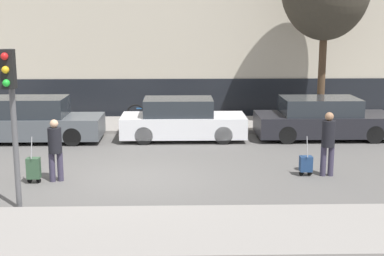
{
  "coord_description": "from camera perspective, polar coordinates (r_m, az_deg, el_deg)",
  "views": [
    {
      "loc": [
        1.1,
        -13.37,
        3.98
      ],
      "look_at": [
        1.5,
        1.8,
        0.95
      ],
      "focal_mm": 50.0,
      "sensor_mm": 36.0,
      "label": 1
    }
  ],
  "objects": [
    {
      "name": "pedestrian_left",
      "position": [
        13.84,
        -14.39,
        -1.94
      ],
      "size": [
        0.34,
        0.34,
        1.59
      ],
      "rotation": [
        0.0,
        0.0,
        0.26
      ],
      "color": "#383347",
      "rests_on": "ground_plane"
    },
    {
      "name": "parked_car_0",
      "position": [
        18.8,
        -16.59,
        0.73
      ],
      "size": [
        4.51,
        1.76,
        1.49
      ],
      "color": "#4C5156",
      "rests_on": "ground_plane"
    },
    {
      "name": "parked_car_2",
      "position": [
        19.0,
        13.8,
        0.91
      ],
      "size": [
        4.69,
        1.9,
        1.42
      ],
      "color": "black",
      "rests_on": "ground_plane"
    },
    {
      "name": "ground_plane",
      "position": [
        13.99,
        -5.97,
        -5.3
      ],
      "size": [
        80.0,
        80.0,
        0.0
      ],
      "primitive_type": "plane",
      "color": "#565451"
    },
    {
      "name": "sidewalk_far",
      "position": [
        20.77,
        -4.51,
        0.38
      ],
      "size": [
        28.0,
        3.0,
        0.12
      ],
      "color": "gray",
      "rests_on": "ground_plane"
    },
    {
      "name": "trolley_left",
      "position": [
        13.96,
        -16.55,
        -4.13
      ],
      "size": [
        0.34,
        0.29,
        1.19
      ],
      "color": "#335138",
      "rests_on": "ground_plane"
    },
    {
      "name": "pedestrian_right",
      "position": [
        14.3,
        14.32,
        -1.25
      ],
      "size": [
        0.35,
        0.34,
        1.69
      ],
      "rotation": [
        0.0,
        0.0,
        -0.04
      ],
      "color": "#383347",
      "rests_on": "ground_plane"
    },
    {
      "name": "traffic_light",
      "position": [
        11.63,
        -18.79,
        3.18
      ],
      "size": [
        0.28,
        0.47,
        3.43
      ],
      "color": "#515154",
      "rests_on": "ground_plane"
    },
    {
      "name": "parked_bicycle",
      "position": [
        20.78,
        -4.57,
        1.59
      ],
      "size": [
        1.77,
        0.06,
        0.96
      ],
      "color": "black",
      "rests_on": "sidewalk_far"
    },
    {
      "name": "trolley_right",
      "position": [
        14.33,
        12.05,
        -3.76
      ],
      "size": [
        0.34,
        0.29,
        1.06
      ],
      "color": "navy",
      "rests_on": "ground_plane"
    },
    {
      "name": "sidewalk_near",
      "position": [
        10.44,
        -7.57,
        -10.86
      ],
      "size": [
        28.0,
        2.5,
        0.12
      ],
      "color": "gray",
      "rests_on": "ground_plane"
    },
    {
      "name": "parked_car_1",
      "position": [
        18.25,
        -1.08,
        0.82
      ],
      "size": [
        4.22,
        1.71,
        1.42
      ],
      "color": "silver",
      "rests_on": "ground_plane"
    }
  ]
}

